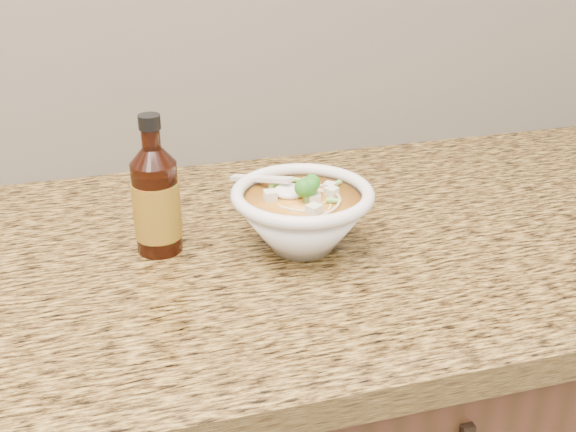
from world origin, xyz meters
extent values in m
cylinder|color=white|center=(0.40, 1.64, 0.90)|extent=(0.08, 0.08, 0.01)
torus|color=white|center=(0.40, 1.64, 0.98)|extent=(0.19, 0.19, 0.02)
torus|color=beige|center=(0.40, 1.63, 0.97)|extent=(0.08, 0.08, 0.00)
torus|color=beige|center=(0.38, 1.63, 0.97)|extent=(0.07, 0.07, 0.00)
torus|color=beige|center=(0.38, 1.63, 0.97)|extent=(0.08, 0.08, 0.00)
torus|color=beige|center=(0.40, 1.64, 0.97)|extent=(0.08, 0.08, 0.00)
torus|color=beige|center=(0.39, 1.66, 0.97)|extent=(0.07, 0.07, 0.00)
torus|color=beige|center=(0.40, 1.66, 0.96)|extent=(0.12, 0.12, 0.00)
torus|color=beige|center=(0.40, 1.66, 0.96)|extent=(0.05, 0.05, 0.00)
torus|color=beige|center=(0.40, 1.64, 0.96)|extent=(0.07, 0.07, 0.00)
torus|color=beige|center=(0.41, 1.63, 0.96)|extent=(0.10, 0.10, 0.00)
cube|color=silver|center=(0.44, 1.66, 0.98)|extent=(0.02, 0.02, 0.01)
cube|color=silver|center=(0.37, 1.62, 0.98)|extent=(0.02, 0.02, 0.02)
cube|color=silver|center=(0.39, 1.67, 0.98)|extent=(0.02, 0.02, 0.01)
cube|color=silver|center=(0.42, 1.61, 0.98)|extent=(0.02, 0.02, 0.02)
cube|color=silver|center=(0.41, 1.66, 0.98)|extent=(0.02, 0.02, 0.01)
cube|color=silver|center=(0.43, 1.67, 0.98)|extent=(0.02, 0.02, 0.02)
ellipsoid|color=#196014|center=(0.40, 1.63, 0.99)|extent=(0.04, 0.04, 0.03)
cylinder|color=#75B545|center=(0.41, 1.61, 0.98)|extent=(0.02, 0.01, 0.01)
cylinder|color=#75B545|center=(0.37, 1.64, 0.98)|extent=(0.02, 0.01, 0.01)
cylinder|color=#75B545|center=(0.36, 1.63, 0.98)|extent=(0.01, 0.02, 0.01)
cylinder|color=#75B545|center=(0.35, 1.64, 0.98)|extent=(0.02, 0.02, 0.01)
ellipsoid|color=white|center=(0.39, 1.66, 0.98)|extent=(0.04, 0.04, 0.02)
cube|color=white|center=(0.36, 1.70, 0.98)|extent=(0.07, 0.09, 0.03)
cylinder|color=black|center=(0.21, 1.69, 0.96)|extent=(0.07, 0.07, 0.13)
cylinder|color=black|center=(0.21, 1.69, 1.06)|extent=(0.03, 0.03, 0.03)
cylinder|color=black|center=(0.21, 1.69, 1.08)|extent=(0.03, 0.03, 0.02)
cylinder|color=red|center=(0.21, 1.69, 0.96)|extent=(0.07, 0.07, 0.08)
camera|label=1|loc=(0.14, 0.81, 1.37)|focal=45.00mm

